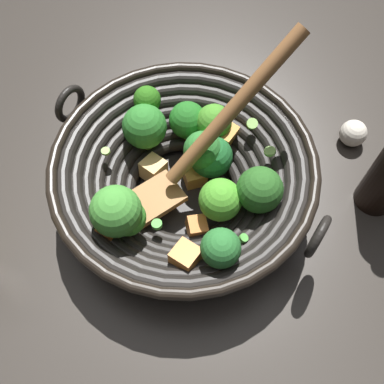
{
  "coord_description": "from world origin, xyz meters",
  "views": [
    {
      "loc": [
        0.26,
        -0.11,
        0.54
      ],
      "look_at": [
        0.01,
        0.01,
        0.03
      ],
      "focal_mm": 41.05,
      "sensor_mm": 36.0,
      "label": 1
    }
  ],
  "objects": [
    {
      "name": "ground_plane",
      "position": [
        0.0,
        0.0,
        0.0
      ],
      "size": [
        4.0,
        4.0,
        0.0
      ],
      "primitive_type": "plane",
      "color": "#332D28"
    },
    {
      "name": "garlic_bulb",
      "position": [
        0.02,
        0.26,
        0.02
      ],
      "size": [
        0.04,
        0.04,
        0.04
      ],
      "primitive_type": "sphere",
      "color": "silver",
      "rests_on": "ground"
    },
    {
      "name": "wok",
      "position": [
        0.0,
        0.0,
        0.06
      ],
      "size": [
        0.34,
        0.34,
        0.22
      ],
      "color": "black",
      "rests_on": "ground"
    }
  ]
}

